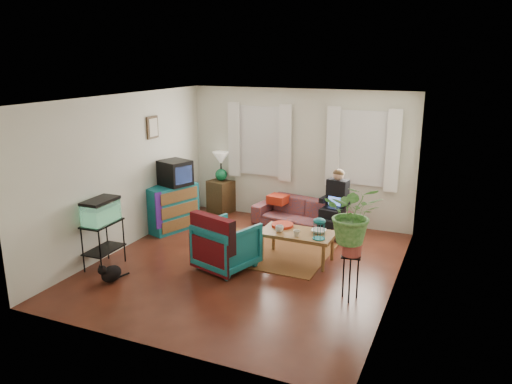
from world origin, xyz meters
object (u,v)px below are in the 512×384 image
at_px(aquarium_stand, 104,245).
at_px(coffee_table, 297,246).
at_px(armchair, 227,243).
at_px(plant_stand, 350,277).
at_px(sofa, 302,210).
at_px(dresser, 172,208).
at_px(side_table, 222,196).

xyz_separation_m(aquarium_stand, coffee_table, (2.67, 1.43, -0.12)).
distance_m(armchair, plant_stand, 2.01).
distance_m(sofa, dresser, 2.47).
distance_m(side_table, coffee_table, 2.98).
xyz_separation_m(armchair, coffee_table, (0.91, 0.70, -0.17)).
relative_size(dresser, aquarium_stand, 1.32).
distance_m(side_table, aquarium_stand, 3.32).
bearing_deg(side_table, coffee_table, -38.81).
bearing_deg(side_table, plant_stand, -39.94).
relative_size(aquarium_stand, plant_stand, 1.13).
bearing_deg(sofa, dresser, -144.65).
height_order(sofa, side_table, sofa).
bearing_deg(sofa, side_table, -179.87).
bearing_deg(armchair, plant_stand, -170.56).
bearing_deg(plant_stand, armchair, 171.95).
distance_m(aquarium_stand, coffee_table, 3.03).
relative_size(side_table, coffee_table, 0.57).
bearing_deg(plant_stand, side_table, 140.06).
bearing_deg(aquarium_stand, coffee_table, 26.75).
bearing_deg(aquarium_stand, sofa, 51.46).
bearing_deg(plant_stand, coffee_table, 137.76).
bearing_deg(dresser, coffee_table, 9.21).
xyz_separation_m(aquarium_stand, plant_stand, (3.76, 0.45, -0.04)).
height_order(dresser, aquarium_stand, dresser).
height_order(aquarium_stand, coffee_table, aquarium_stand).
xyz_separation_m(dresser, plant_stand, (3.75, -1.46, -0.11)).
bearing_deg(sofa, coffee_table, -64.51).
xyz_separation_m(coffee_table, plant_stand, (1.09, -0.99, 0.08)).
xyz_separation_m(sofa, coffee_table, (0.43, -1.54, -0.12)).
relative_size(sofa, dresser, 1.95).
height_order(sofa, plant_stand, sofa).
bearing_deg(coffee_table, side_table, 142.22).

